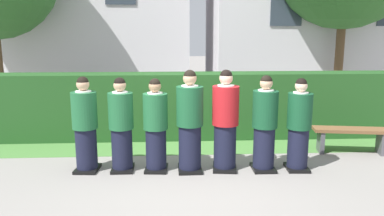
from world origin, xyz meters
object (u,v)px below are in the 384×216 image
(student_front_row_1, at_px, (121,127))
(wooden_bench, at_px, (351,135))
(student_in_red_blazer, at_px, (225,123))
(student_front_row_6, at_px, (299,127))
(student_front_row_2, at_px, (156,127))
(student_front_row_3, at_px, (190,124))
(student_front_row_0, at_px, (85,127))
(student_front_row_5, at_px, (265,126))

(student_front_row_1, bearing_deg, wooden_bench, 9.23)
(student_in_red_blazer, bearing_deg, student_front_row_6, -3.62)
(student_front_row_1, distance_m, student_front_row_2, 0.56)
(student_front_row_1, relative_size, student_front_row_3, 0.93)
(student_front_row_0, height_order, student_in_red_blazer, student_in_red_blazer)
(student_front_row_0, distance_m, student_front_row_3, 1.70)
(student_front_row_1, distance_m, student_front_row_6, 2.91)
(student_front_row_0, distance_m, wooden_bench, 4.84)
(wooden_bench, bearing_deg, student_front_row_1, -170.77)
(student_front_row_3, distance_m, student_front_row_6, 1.79)
(student_front_row_1, distance_m, student_in_red_blazer, 1.70)
(student_front_row_1, height_order, student_front_row_6, student_front_row_1)
(student_front_row_3, relative_size, student_front_row_6, 1.09)
(student_front_row_5, height_order, student_front_row_6, student_front_row_5)
(student_front_row_2, distance_m, wooden_bench, 3.73)
(student_front_row_2, height_order, student_front_row_3, student_front_row_3)
(student_front_row_1, distance_m, student_front_row_5, 2.34)
(student_front_row_5, bearing_deg, student_front_row_1, 177.43)
(student_front_row_2, relative_size, student_in_red_blazer, 0.92)
(student_front_row_6, bearing_deg, student_front_row_1, 177.62)
(student_in_red_blazer, bearing_deg, student_front_row_5, -5.41)
(student_front_row_5, xyz_separation_m, student_front_row_6, (0.57, -0.02, -0.02))
(student_in_red_blazer, distance_m, student_front_row_6, 1.21)
(wooden_bench, bearing_deg, student_in_red_blazer, -163.80)
(student_front_row_5, height_order, wooden_bench, student_front_row_5)
(student_front_row_3, bearing_deg, student_front_row_6, -1.43)
(student_front_row_1, height_order, student_front_row_5, student_front_row_5)
(student_front_row_2, distance_m, student_front_row_3, 0.56)
(student_front_row_2, bearing_deg, student_front_row_5, -2.43)
(student_front_row_3, xyz_separation_m, student_front_row_5, (1.22, -0.03, -0.04))
(student_front_row_3, height_order, student_in_red_blazer, student_front_row_3)
(student_front_row_3, xyz_separation_m, student_in_red_blazer, (0.58, 0.03, -0.00))
(student_front_row_5, relative_size, student_front_row_6, 1.03)
(student_front_row_3, xyz_separation_m, student_front_row_6, (1.79, -0.04, -0.07))
(student_front_row_6, distance_m, wooden_bench, 1.57)
(student_front_row_3, height_order, student_front_row_6, student_front_row_3)
(student_front_row_1, bearing_deg, student_front_row_0, 178.46)
(student_front_row_1, xyz_separation_m, student_front_row_5, (2.34, -0.11, 0.02))
(student_front_row_1, bearing_deg, student_in_red_blazer, -1.50)
(student_front_row_0, height_order, student_front_row_1, student_front_row_0)
(student_front_row_5, distance_m, student_front_row_6, 0.57)
(student_front_row_2, xyz_separation_m, wooden_bench, (3.64, 0.71, -0.38))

